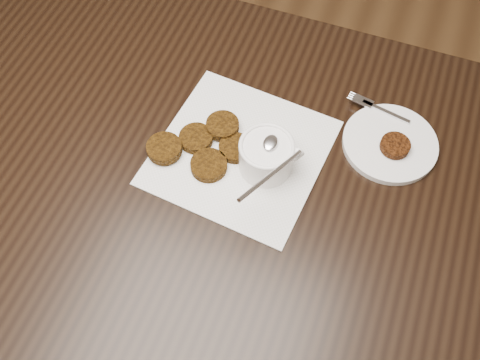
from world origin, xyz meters
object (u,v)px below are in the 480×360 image
Objects in this scene: sauce_ramekin at (267,145)px; plate_with_patty at (391,141)px; table at (206,260)px; napkin at (240,152)px.

sauce_ramekin reaches higher than plate_with_patty.
sauce_ramekin reaches higher than table.
plate_with_patty is (0.31, 0.20, 0.39)m from table.
plate_with_patty is (0.26, 0.11, 0.01)m from napkin.
plate_with_patty is at bearing 31.94° from sauce_ramekin.
napkin is 1.68× the size of plate_with_patty.
table is 0.54m from plate_with_patty.
napkin is 0.09m from sauce_ramekin.
plate_with_patty is at bearing 24.03° from napkin.
table is 0.47m from sauce_ramekin.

